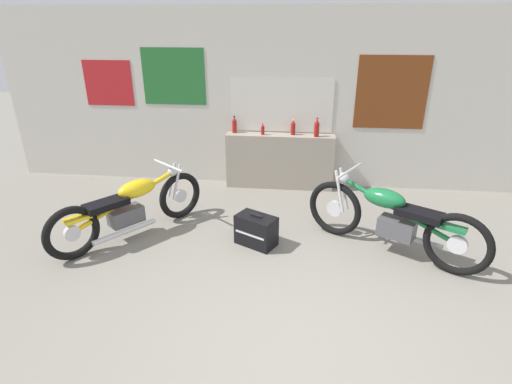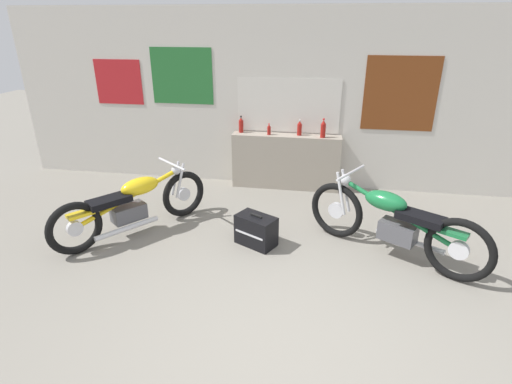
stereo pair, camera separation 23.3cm
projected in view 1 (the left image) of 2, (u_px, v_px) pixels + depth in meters
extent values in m
plane|color=gray|center=(299.00, 349.00, 3.40)|extent=(24.00, 24.00, 0.00)
cube|color=beige|center=(306.00, 101.00, 6.31)|extent=(10.00, 0.06, 2.80)
cube|color=silver|center=(281.00, 105.00, 6.34)|extent=(1.57, 0.01, 0.79)
cube|color=beige|center=(281.00, 105.00, 6.34)|extent=(1.63, 0.01, 0.85)
cube|color=brown|center=(392.00, 93.00, 6.08)|extent=(1.07, 0.01, 1.10)
cube|color=#23662D|center=(174.00, 77.00, 6.35)|extent=(1.02, 0.01, 0.88)
cube|color=#B21E23|center=(108.00, 83.00, 6.51)|extent=(0.81, 0.01, 0.72)
cube|color=gray|center=(280.00, 161.00, 6.56)|extent=(1.75, 0.28, 0.89)
cylinder|color=maroon|center=(234.00, 127.00, 6.47)|extent=(0.07, 0.07, 0.19)
cone|color=maroon|center=(234.00, 119.00, 6.42)|extent=(0.06, 0.06, 0.05)
cylinder|color=black|center=(234.00, 117.00, 6.40)|extent=(0.03, 0.03, 0.02)
cylinder|color=maroon|center=(263.00, 131.00, 6.37)|extent=(0.06, 0.06, 0.13)
cone|color=maroon|center=(263.00, 125.00, 6.33)|extent=(0.05, 0.05, 0.04)
cylinder|color=red|center=(263.00, 124.00, 6.32)|extent=(0.02, 0.02, 0.01)
cylinder|color=maroon|center=(293.00, 129.00, 6.35)|extent=(0.07, 0.07, 0.18)
cone|color=maroon|center=(293.00, 122.00, 6.31)|extent=(0.06, 0.06, 0.05)
cylinder|color=silver|center=(293.00, 120.00, 6.29)|extent=(0.03, 0.03, 0.02)
cylinder|color=maroon|center=(317.00, 130.00, 6.24)|extent=(0.08, 0.08, 0.22)
cone|color=maroon|center=(317.00, 121.00, 6.18)|extent=(0.07, 0.07, 0.06)
cylinder|color=red|center=(317.00, 118.00, 6.17)|extent=(0.03, 0.03, 0.02)
torus|color=black|center=(335.00, 208.00, 5.11)|extent=(0.66, 0.45, 0.72)
cylinder|color=silver|center=(335.00, 208.00, 5.11)|extent=(0.21, 0.16, 0.21)
torus|color=black|center=(457.00, 245.00, 4.29)|extent=(0.66, 0.45, 0.72)
cylinder|color=silver|center=(457.00, 245.00, 4.29)|extent=(0.21, 0.16, 0.21)
cube|color=#4C4C51|center=(397.00, 228.00, 4.67)|extent=(0.47, 0.40, 0.22)
cylinder|color=#196B38|center=(399.00, 211.00, 4.58)|extent=(1.17, 0.74, 0.46)
ellipsoid|color=#196B38|center=(384.00, 198.00, 4.64)|extent=(0.55, 0.46, 0.22)
cube|color=black|center=(419.00, 214.00, 4.44)|extent=(0.55, 0.46, 0.08)
cube|color=#196B38|center=(452.00, 228.00, 4.27)|extent=(0.32, 0.27, 0.04)
cylinder|color=silver|center=(339.00, 192.00, 4.92)|extent=(0.17, 0.12, 0.54)
cylinder|color=silver|center=(344.00, 189.00, 5.01)|extent=(0.17, 0.12, 0.54)
cylinder|color=silver|center=(349.00, 171.00, 4.81)|extent=(0.36, 0.56, 0.03)
sphere|color=silver|center=(344.00, 178.00, 4.89)|extent=(0.13, 0.13, 0.13)
cylinder|color=silver|center=(407.00, 237.00, 4.77)|extent=(0.72, 0.47, 0.06)
torus|color=black|center=(180.00, 196.00, 5.56)|extent=(0.48, 0.57, 0.66)
cylinder|color=silver|center=(180.00, 196.00, 5.56)|extent=(0.16, 0.18, 0.18)
torus|color=black|center=(72.00, 233.00, 4.58)|extent=(0.48, 0.57, 0.66)
cylinder|color=silver|center=(72.00, 233.00, 4.58)|extent=(0.16, 0.18, 0.18)
cube|color=#4C4C51|center=(126.00, 216.00, 5.03)|extent=(0.43, 0.47, 0.20)
cylinder|color=yellow|center=(124.00, 201.00, 4.95)|extent=(0.89, 1.11, 0.42)
ellipsoid|color=yellow|center=(137.00, 189.00, 5.04)|extent=(0.51, 0.55, 0.22)
cube|color=black|center=(106.00, 204.00, 4.79)|extent=(0.51, 0.55, 0.08)
cube|color=yellow|center=(77.00, 218.00, 4.58)|extent=(0.30, 0.32, 0.04)
cylinder|color=silver|center=(172.00, 180.00, 5.46)|extent=(0.14, 0.16, 0.47)
cylinder|color=silver|center=(177.00, 182.00, 5.38)|extent=(0.14, 0.16, 0.47)
cylinder|color=silver|center=(168.00, 165.00, 5.27)|extent=(0.52, 0.42, 0.03)
sphere|color=silver|center=(172.00, 171.00, 5.35)|extent=(0.13, 0.13, 0.13)
cylinder|color=silver|center=(125.00, 231.00, 4.93)|extent=(0.56, 0.69, 0.06)
cube|color=black|center=(256.00, 230.00, 4.93)|extent=(0.56, 0.48, 0.38)
cube|color=silver|center=(249.00, 235.00, 4.82)|extent=(0.37, 0.20, 0.02)
cube|color=black|center=(256.00, 215.00, 4.85)|extent=(0.16, 0.10, 0.02)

